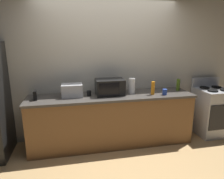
# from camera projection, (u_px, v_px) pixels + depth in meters

# --- Properties ---
(ground_plane) EXTENTS (8.00, 8.00, 0.00)m
(ground_plane) POSITION_uv_depth(u_px,v_px,m) (117.00, 155.00, 3.29)
(ground_plane) COLOR tan
(back_wall) EXTENTS (6.40, 0.10, 2.70)m
(back_wall) POSITION_uv_depth(u_px,v_px,m) (108.00, 66.00, 3.73)
(back_wall) COLOR beige
(back_wall) RESTS_ON ground_plane
(counter_run) EXTENTS (2.84, 0.64, 0.90)m
(counter_run) POSITION_uv_depth(u_px,v_px,m) (112.00, 120.00, 3.56)
(counter_run) COLOR brown
(counter_run) RESTS_ON ground_plane
(stove_range) EXTENTS (0.60, 0.61, 1.08)m
(stove_range) POSITION_uv_depth(u_px,v_px,m) (212.00, 111.00, 3.95)
(stove_range) COLOR #B7BABF
(stove_range) RESTS_ON ground_plane
(microwave) EXTENTS (0.48, 0.35, 0.27)m
(microwave) POSITION_uv_depth(u_px,v_px,m) (110.00, 87.00, 3.45)
(microwave) COLOR black
(microwave) RESTS_ON counter_run
(toaster_oven) EXTENTS (0.34, 0.26, 0.21)m
(toaster_oven) POSITION_uv_depth(u_px,v_px,m) (72.00, 90.00, 3.35)
(toaster_oven) COLOR #B7BABF
(toaster_oven) RESTS_ON counter_run
(paper_towel_roll) EXTENTS (0.12, 0.12, 0.27)m
(paper_towel_roll) POSITION_uv_depth(u_px,v_px,m) (132.00, 86.00, 3.53)
(paper_towel_roll) COLOR white
(paper_towel_roll) RESTS_ON counter_run
(cordless_phone) EXTENTS (0.06, 0.11, 0.15)m
(cordless_phone) POSITION_uv_depth(u_px,v_px,m) (35.00, 95.00, 3.16)
(cordless_phone) COLOR black
(cordless_phone) RESTS_ON counter_run
(bottle_dish_soap) EXTENTS (0.06, 0.06, 0.23)m
(bottle_dish_soap) POSITION_uv_depth(u_px,v_px,m) (153.00, 88.00, 3.46)
(bottle_dish_soap) COLOR orange
(bottle_dish_soap) RESTS_ON counter_run
(bottle_olive_oil) EXTENTS (0.06, 0.06, 0.22)m
(bottle_olive_oil) POSITION_uv_depth(u_px,v_px,m) (178.00, 85.00, 3.74)
(bottle_olive_oil) COLOR #4C6B19
(bottle_olive_oil) RESTS_ON counter_run
(mug_blue) EXTENTS (0.08, 0.08, 0.10)m
(mug_blue) POSITION_uv_depth(u_px,v_px,m) (165.00, 92.00, 3.46)
(mug_blue) COLOR #2D4CB2
(mug_blue) RESTS_ON counter_run
(mug_black) EXTENTS (0.08, 0.08, 0.09)m
(mug_black) POSITION_uv_depth(u_px,v_px,m) (89.00, 93.00, 3.41)
(mug_black) COLOR black
(mug_black) RESTS_ON counter_run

